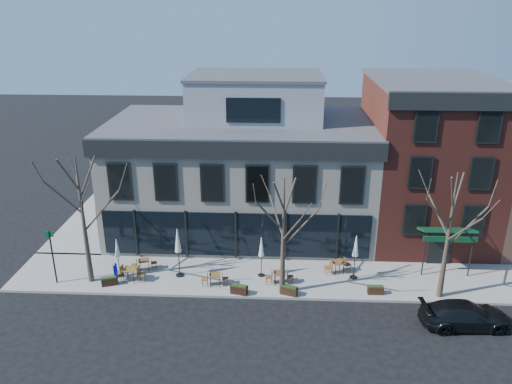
{
  "coord_description": "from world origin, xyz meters",
  "views": [
    {
      "loc": [
        2.68,
        -28.88,
        15.96
      ],
      "look_at": [
        1.21,
        2.0,
        4.07
      ],
      "focal_mm": 35.0,
      "sensor_mm": 36.0,
      "label": 1
    }
  ],
  "objects_px": {
    "parked_sedan": "(465,315)",
    "umbrella_0": "(117,250)",
    "call_box": "(116,272)",
    "cafe_set_0": "(130,273)"
  },
  "relations": [
    {
      "from": "cafe_set_0",
      "to": "umbrella_0",
      "type": "relative_size",
      "value": 0.77
    },
    {
      "from": "call_box",
      "to": "umbrella_0",
      "type": "distance_m",
      "value": 1.37
    },
    {
      "from": "parked_sedan",
      "to": "cafe_set_0",
      "type": "height_order",
      "value": "parked_sedan"
    },
    {
      "from": "parked_sedan",
      "to": "cafe_set_0",
      "type": "bearing_deg",
      "value": 76.32
    },
    {
      "from": "call_box",
      "to": "cafe_set_0",
      "type": "relative_size",
      "value": 0.72
    },
    {
      "from": "call_box",
      "to": "umbrella_0",
      "type": "relative_size",
      "value": 0.55
    },
    {
      "from": "parked_sedan",
      "to": "umbrella_0",
      "type": "relative_size",
      "value": 1.89
    },
    {
      "from": "umbrella_0",
      "to": "call_box",
      "type": "bearing_deg",
      "value": -84.9
    },
    {
      "from": "call_box",
      "to": "umbrella_0",
      "type": "bearing_deg",
      "value": 95.1
    },
    {
      "from": "cafe_set_0",
      "to": "umbrella_0",
      "type": "height_order",
      "value": "umbrella_0"
    }
  ]
}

